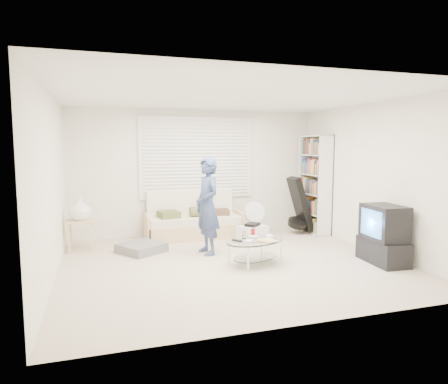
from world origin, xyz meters
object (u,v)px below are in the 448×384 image
object	(u,v)px
tv_unit	(384,235)
coffee_table	(255,244)
futon_sofa	(193,222)
bookshelf	(315,184)

from	to	relation	value
tv_unit	coffee_table	bearing A→B (deg)	164.62
futon_sofa	coffee_table	bearing A→B (deg)	-76.67
bookshelf	coffee_table	distance (m)	2.76
futon_sofa	coffee_table	size ratio (longest dim) A/B	1.55
futon_sofa	bookshelf	world-z (taller)	bookshelf
tv_unit	coffee_table	distance (m)	1.96
futon_sofa	tv_unit	size ratio (longest dim) A/B	2.08
futon_sofa	tv_unit	world-z (taller)	futon_sofa
bookshelf	tv_unit	distance (m)	2.35
bookshelf	tv_unit	size ratio (longest dim) A/B	2.25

